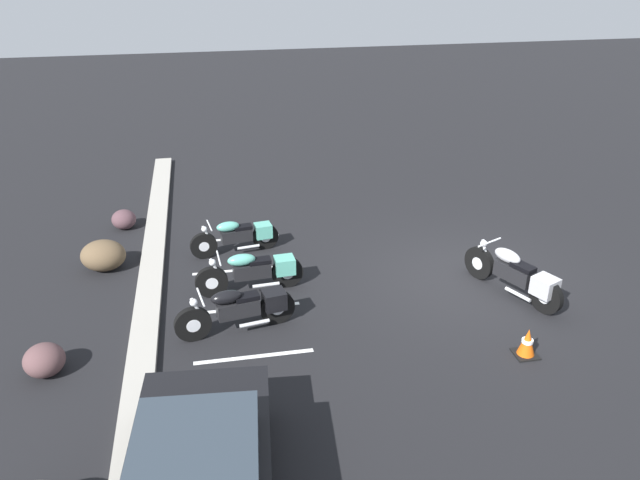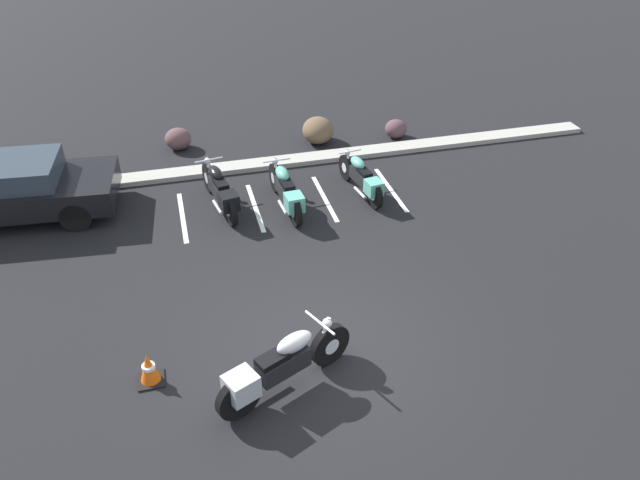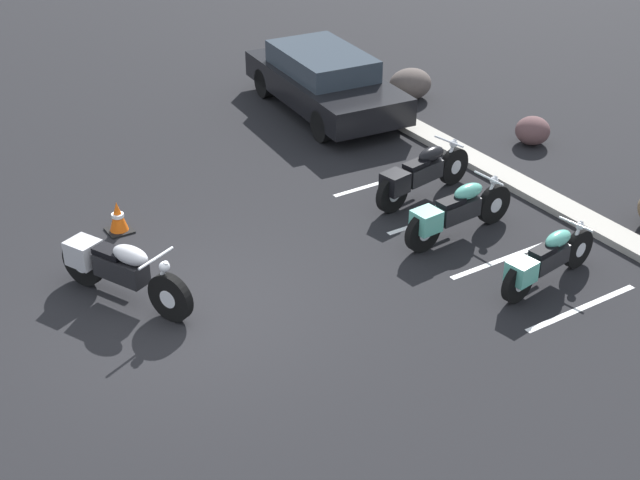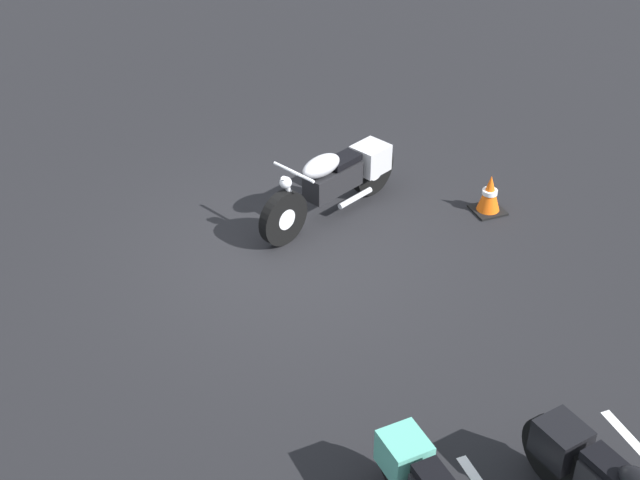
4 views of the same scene
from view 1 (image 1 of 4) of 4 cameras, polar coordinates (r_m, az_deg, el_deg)
ground at (r=13.75m, az=13.11°, el=-3.46°), size 60.00×60.00×0.00m
motorcycle_silver_featured at (r=13.13m, az=17.55°, el=-3.06°), size 2.23×1.18×0.94m
parked_bike_0 at (r=11.60m, az=-7.17°, el=-6.21°), size 0.77×2.25×0.89m
parked_bike_1 at (r=12.81m, az=-5.95°, el=-2.82°), size 0.63×2.23×0.88m
parked_bike_2 at (r=14.41m, az=-7.40°, el=0.40°), size 0.66×2.05×0.81m
concrete_curb at (r=12.77m, az=-15.50°, el=-5.94°), size 18.00×0.50×0.12m
landscape_rock_1 at (r=14.42m, az=-19.21°, el=-1.34°), size 0.94×1.07×0.67m
landscape_rock_2 at (r=11.52m, az=-23.91°, el=-10.01°), size 0.86×0.86×0.55m
landscape_rock_3 at (r=16.31m, az=-17.50°, el=1.81°), size 0.71×0.72×0.49m
traffic_cone at (r=11.57m, az=18.41°, el=-8.94°), size 0.40×0.40×0.53m
stall_line_0 at (r=11.15m, az=-6.04°, el=-10.56°), size 0.10×2.10×0.00m
stall_line_1 at (r=12.47m, az=-6.72°, el=-6.22°), size 0.10×2.10×0.00m
stall_line_2 at (r=13.84m, az=-7.26°, el=-2.73°), size 0.10×2.10×0.00m
stall_line_3 at (r=15.25m, az=-7.69°, el=0.12°), size 0.10×2.10×0.00m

